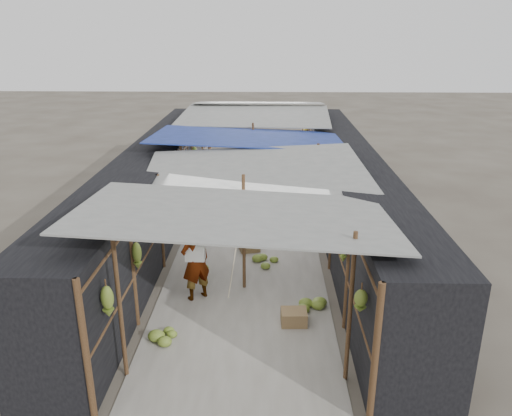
# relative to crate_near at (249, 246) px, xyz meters

# --- Properties ---
(ground) EXTENTS (80.00, 80.00, 0.00)m
(ground) POSITION_rel_crate_near_xyz_m (-0.04, -4.95, -0.15)
(ground) COLOR #6B6356
(ground) RESTS_ON ground
(aisle_slab) EXTENTS (3.60, 16.00, 0.02)m
(aisle_slab) POSITION_rel_crate_near_xyz_m (-0.04, 1.55, -0.14)
(aisle_slab) COLOR #9E998E
(aisle_slab) RESTS_ON ground
(stall_left) EXTENTS (1.40, 15.00, 2.30)m
(stall_left) POSITION_rel_crate_near_xyz_m (-2.74, 1.55, 1.00)
(stall_left) COLOR black
(stall_left) RESTS_ON ground
(stall_right) EXTENTS (1.40, 15.00, 2.30)m
(stall_right) POSITION_rel_crate_near_xyz_m (2.66, 1.55, 1.00)
(stall_right) COLOR black
(stall_right) RESTS_ON ground
(crate_near) EXTENTS (0.58, 0.51, 0.30)m
(crate_near) POSITION_rel_crate_near_xyz_m (0.00, 0.00, 0.00)
(crate_near) COLOR #926D4A
(crate_near) RESTS_ON ground
(crate_mid) EXTENTS (0.51, 0.41, 0.30)m
(crate_mid) POSITION_rel_crate_near_xyz_m (0.99, -3.37, 0.00)
(crate_mid) COLOR #926D4A
(crate_mid) RESTS_ON ground
(crate_back) EXTENTS (0.55, 0.50, 0.28)m
(crate_back) POSITION_rel_crate_near_xyz_m (-1.07, 5.04, -0.01)
(crate_back) COLOR #926D4A
(crate_back) RESTS_ON ground
(black_basin) EXTENTS (0.57, 0.57, 0.17)m
(black_basin) POSITION_rel_crate_near_xyz_m (1.13, 5.14, -0.06)
(black_basin) COLOR black
(black_basin) RESTS_ON ground
(vendor_elderly) EXTENTS (0.76, 0.71, 1.74)m
(vendor_elderly) POSITION_rel_crate_near_xyz_m (-1.02, -2.43, 0.72)
(vendor_elderly) COLOR silver
(vendor_elderly) RESTS_ON ground
(shopper_blue) EXTENTS (0.80, 0.67, 1.47)m
(shopper_blue) POSITION_rel_crate_near_xyz_m (-1.05, 3.51, 0.59)
(shopper_blue) COLOR #2133A7
(shopper_blue) RESTS_ON ground
(vendor_seated) EXTENTS (0.56, 0.69, 0.94)m
(vendor_seated) POSITION_rel_crate_near_xyz_m (1.66, 2.31, 0.32)
(vendor_seated) COLOR #443E3B
(vendor_seated) RESTS_ON ground
(market_canopy) EXTENTS (5.62, 15.20, 2.77)m
(market_canopy) POSITION_rel_crate_near_xyz_m (-0.00, 1.86, 2.26)
(market_canopy) COLOR brown
(market_canopy) RESTS_ON ground
(hanging_bananas) EXTENTS (3.96, 13.88, 0.82)m
(hanging_bananas) POSITION_rel_crate_near_xyz_m (-0.14, 1.36, 1.52)
(hanging_bananas) COLOR olive
(hanging_bananas) RESTS_ON ground
(floor_bananas) EXTENTS (4.00, 10.80, 0.35)m
(floor_bananas) POSITION_rel_crate_near_xyz_m (0.28, 1.67, 0.00)
(floor_bananas) COLOR olive
(floor_bananas) RESTS_ON ground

